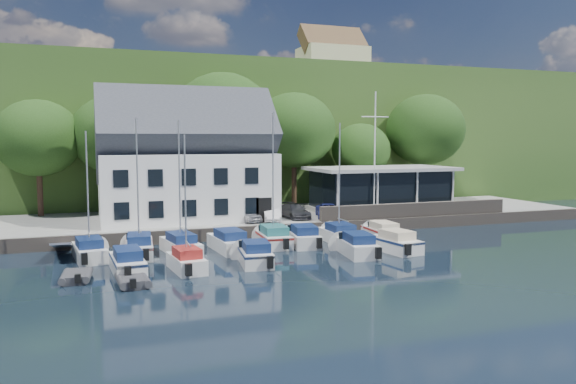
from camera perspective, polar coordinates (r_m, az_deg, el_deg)
name	(u,v)px	position (r m, az deg, el deg)	size (l,w,h in m)	color
ground	(348,266)	(34.62, 6.09, -7.48)	(180.00, 180.00, 0.00)	black
quay	(264,219)	(50.61, -2.50, -2.78)	(60.00, 13.00, 1.00)	gray
quay_face	(288,230)	(44.51, -0.04, -3.91)	(60.00, 0.30, 1.00)	#5F554C
hillside	(184,137)	(93.56, -10.56, 5.50)	(160.00, 75.00, 16.00)	#2B4B1C
field_patch	(220,92)	(103.28, -6.89, 10.06)	(50.00, 30.00, 0.30)	#4B592C
farmhouse	(332,60)	(91.03, 4.54, 13.21)	(10.40, 7.00, 8.20)	beige
harbor_building	(187,167)	(47.59, -10.26, 2.48)	(14.40, 8.20, 8.70)	white
club_pavilion	(380,189)	(53.22, 9.37, 0.32)	(13.20, 7.20, 4.10)	black
seawall	(416,210)	(49.95, 12.90, -1.75)	(18.00, 0.50, 1.20)	#5F554C
gangway	(63,256)	(40.20, -21.91, -6.04)	(1.20, 6.00, 1.40)	silver
car_silver	(247,214)	(45.83, -4.15, -2.27)	(1.40, 3.48, 1.18)	#BABBBF
car_white	(271,214)	(45.99, -1.71, -2.22)	(1.28, 3.68, 1.21)	silver
car_dgrey	(295,211)	(47.70, 0.69, -1.94)	(1.70, 4.18, 1.21)	#2E2F33
car_blue	(328,210)	(48.14, 4.11, -1.85)	(1.46, 3.70, 1.26)	navy
flagpole	(375,154)	(49.04, 8.80, 3.79)	(2.58, 0.20, 10.75)	white
tree_0	(39,158)	(53.36, -24.01, 3.18)	(7.41, 7.41, 10.12)	#19350F
tree_1	(115,155)	(53.26, -17.19, 3.65)	(7.75, 7.75, 10.59)	#19350F
tree_2	(223,141)	(54.03, -6.61, 5.15)	(9.51, 9.51, 12.99)	#19350F
tree_3	(294,150)	(55.84, 0.63, 4.32)	(8.27, 8.27, 11.30)	#19350F
tree_4	(361,164)	(58.51, 7.41, 2.87)	(6.09, 6.09, 8.32)	#19350F
tree_5	(425,148)	(62.22, 13.72, 4.37)	(8.40, 8.40, 11.48)	#19350F
boat_r1_0	(88,191)	(37.75, -19.69, 0.12)	(1.91, 6.17, 8.87)	silver
boat_r1_1	(138,186)	(37.93, -15.03, 0.57)	(1.90, 6.61, 9.25)	silver
boat_r1_2	(180,188)	(38.07, -10.96, 0.41)	(1.85, 6.65, 8.91)	silver
boat_r1_3	(229,240)	(39.14, -6.02, -4.85)	(2.04, 6.87, 1.51)	silver
boat_r1_4	(273,182)	(40.10, -1.53, 1.03)	(2.07, 6.26, 9.29)	silver
boat_r1_5	(303,235)	(40.75, 1.55, -4.41)	(1.99, 6.05, 1.52)	silver
boat_r1_6	(339,184)	(41.93, 5.24, 0.78)	(2.06, 5.99, 8.68)	silver
boat_r1_7	(382,230)	(43.85, 9.55, -3.87)	(1.88, 6.13, 1.39)	silver
boat_r2_0	(128,260)	(33.77, -15.99, -6.68)	(1.80, 6.41, 1.52)	silver
boat_r2_1	(185,197)	(33.01, -10.39, -0.54)	(1.71, 5.30, 8.67)	silver
boat_r2_2	(255,252)	(34.81, -3.36, -6.15)	(1.94, 5.65, 1.47)	silver
boat_r2_3	(357,244)	(37.74, 7.01, -5.24)	(1.97, 6.28, 1.52)	silver
boat_r2_4	(395,241)	(39.29, 10.81, -4.87)	(2.00, 5.81, 1.52)	silver
dinghy_0	(76,275)	(32.98, -20.71, -7.89)	(1.65, 2.74, 0.64)	#333438
dinghy_1	(133,279)	(31.09, -15.49, -8.52)	(1.69, 2.81, 0.66)	#333438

